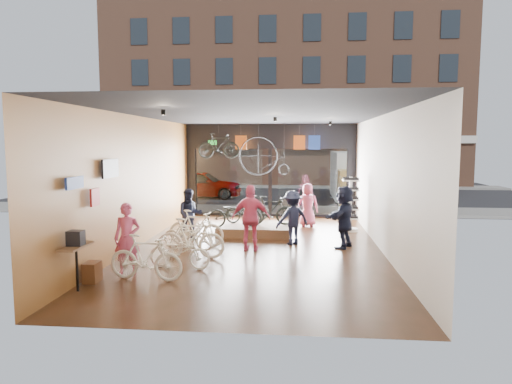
# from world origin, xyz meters

# --- Properties ---
(ground_plane) EXTENTS (7.00, 12.00, 0.04)m
(ground_plane) POSITION_xyz_m (0.00, 0.00, -0.02)
(ground_plane) COLOR black
(ground_plane) RESTS_ON ground
(ceiling) EXTENTS (7.00, 12.00, 0.04)m
(ceiling) POSITION_xyz_m (0.00, 0.00, 3.82)
(ceiling) COLOR black
(ceiling) RESTS_ON ground
(wall_left) EXTENTS (0.04, 12.00, 3.80)m
(wall_left) POSITION_xyz_m (-3.52, 0.00, 1.90)
(wall_left) COLOR #A17032
(wall_left) RESTS_ON ground
(wall_right) EXTENTS (0.04, 12.00, 3.80)m
(wall_right) POSITION_xyz_m (3.52, 0.00, 1.90)
(wall_right) COLOR beige
(wall_right) RESTS_ON ground
(wall_back) EXTENTS (7.00, 0.04, 3.80)m
(wall_back) POSITION_xyz_m (0.00, -6.02, 1.90)
(wall_back) COLOR beige
(wall_back) RESTS_ON ground
(storefront) EXTENTS (7.00, 0.26, 3.80)m
(storefront) POSITION_xyz_m (0.00, 6.00, 1.90)
(storefront) COLOR black
(storefront) RESTS_ON ground
(exit_sign) EXTENTS (0.35, 0.06, 0.18)m
(exit_sign) POSITION_xyz_m (-2.40, 5.88, 3.05)
(exit_sign) COLOR #198C26
(exit_sign) RESTS_ON storefront
(street_road) EXTENTS (30.00, 18.00, 0.02)m
(street_road) POSITION_xyz_m (0.00, 15.00, -0.01)
(street_road) COLOR black
(street_road) RESTS_ON ground
(sidewalk_near) EXTENTS (30.00, 2.40, 0.12)m
(sidewalk_near) POSITION_xyz_m (0.00, 7.20, 0.06)
(sidewalk_near) COLOR slate
(sidewalk_near) RESTS_ON ground
(sidewalk_far) EXTENTS (30.00, 2.00, 0.12)m
(sidewalk_far) POSITION_xyz_m (0.00, 19.00, 0.06)
(sidewalk_far) COLOR slate
(sidewalk_far) RESTS_ON ground
(opposite_building) EXTENTS (26.00, 5.00, 14.00)m
(opposite_building) POSITION_xyz_m (0.00, 21.50, 7.00)
(opposite_building) COLOR brown
(opposite_building) RESTS_ON ground
(street_car) EXTENTS (4.55, 1.83, 1.55)m
(street_car) POSITION_xyz_m (-4.25, 12.00, 0.78)
(street_car) COLOR gray
(street_car) RESTS_ON street_road
(box_truck) EXTENTS (2.17, 6.51, 2.57)m
(box_truck) POSITION_xyz_m (4.13, 11.00, 1.28)
(box_truck) COLOR silver
(box_truck) RESTS_ON street_road
(floor_bike_1) EXTENTS (1.75, 0.68, 1.02)m
(floor_bike_1) POSITION_xyz_m (-2.15, -3.36, 0.51)
(floor_bike_1) COLOR white
(floor_bike_1) RESTS_ON ground_plane
(floor_bike_2) EXTENTS (1.62, 0.78, 0.81)m
(floor_bike_2) POSITION_xyz_m (-1.67, -2.35, 0.41)
(floor_bike_2) COLOR white
(floor_bike_2) RESTS_ON ground_plane
(floor_bike_3) EXTENTS (1.80, 0.55, 1.08)m
(floor_bike_3) POSITION_xyz_m (-1.62, -1.39, 0.54)
(floor_bike_3) COLOR white
(floor_bike_3) RESTS_ON ground_plane
(floor_bike_4) EXTENTS (1.68, 0.99, 0.83)m
(floor_bike_4) POSITION_xyz_m (-1.94, -0.37, 0.42)
(floor_bike_4) COLOR white
(floor_bike_4) RESTS_ON ground_plane
(floor_bike_5) EXTENTS (1.83, 0.87, 1.06)m
(floor_bike_5) POSITION_xyz_m (-1.83, 0.14, 0.53)
(floor_bike_5) COLOR white
(floor_bike_5) RESTS_ON ground_plane
(display_platform) EXTENTS (2.40, 1.80, 0.30)m
(display_platform) POSITION_xyz_m (-0.27, 2.10, 0.15)
(display_platform) COLOR #4B2A19
(display_platform) RESTS_ON ground_plane
(display_bike_left) EXTENTS (1.88, 1.04, 0.94)m
(display_bike_left) POSITION_xyz_m (-0.88, 1.57, 0.77)
(display_bike_left) COLOR black
(display_bike_left) RESTS_ON display_platform
(display_bike_mid) EXTENTS (1.63, 0.50, 0.97)m
(display_bike_mid) POSITION_xyz_m (0.25, 2.11, 0.79)
(display_bike_mid) COLOR black
(display_bike_mid) RESTS_ON display_platform
(display_bike_right) EXTENTS (1.71, 1.43, 0.88)m
(display_bike_right) POSITION_xyz_m (-0.58, 2.67, 0.74)
(display_bike_right) COLOR black
(display_bike_right) RESTS_ON display_platform
(customer_0) EXTENTS (0.65, 0.47, 1.65)m
(customer_0) POSITION_xyz_m (-2.74, -2.90, 0.83)
(customer_0) COLOR #CC4C72
(customer_0) RESTS_ON ground_plane
(customer_1) EXTENTS (0.92, 0.80, 1.61)m
(customer_1) POSITION_xyz_m (-2.20, 0.91, 0.80)
(customer_1) COLOR #161C33
(customer_1) RESTS_ON ground_plane
(customer_2) EXTENTS (1.11, 0.51, 1.86)m
(customer_2) POSITION_xyz_m (-0.14, -0.34, 0.93)
(customer_2) COLOR #CC4C72
(customer_2) RESTS_ON ground_plane
(customer_3) EXTENTS (1.20, 1.02, 1.61)m
(customer_3) POSITION_xyz_m (1.00, 0.57, 0.81)
(customer_3) COLOR #161C33
(customer_3) RESTS_ON ground_plane
(customer_4) EXTENTS (0.79, 0.53, 1.58)m
(customer_4) POSITION_xyz_m (1.51, 3.62, 0.79)
(customer_4) COLOR #CC4C72
(customer_4) RESTS_ON ground_plane
(customer_5) EXTENTS (1.21, 1.74, 1.80)m
(customer_5) POSITION_xyz_m (2.49, 0.28, 0.90)
(customer_5) COLOR #161C33
(customer_5) RESTS_ON ground_plane
(sunglasses_rack) EXTENTS (0.62, 0.53, 1.88)m
(sunglasses_rack) POSITION_xyz_m (2.95, 2.84, 0.94)
(sunglasses_rack) COLOR white
(sunglasses_rack) RESTS_ON ground_plane
(wall_merch) EXTENTS (0.40, 2.40, 2.60)m
(wall_merch) POSITION_xyz_m (-3.38, -3.50, 1.30)
(wall_merch) COLOR navy
(wall_merch) RESTS_ON wall_left
(penny_farthing) EXTENTS (1.83, 0.06, 1.46)m
(penny_farthing) POSITION_xyz_m (-0.04, 4.26, 2.50)
(penny_farthing) COLOR black
(penny_farthing) RESTS_ON ceiling
(hung_bike) EXTENTS (1.60, 0.52, 0.95)m
(hung_bike) POSITION_xyz_m (-1.85, 4.20, 2.93)
(hung_bike) COLOR black
(hung_bike) RESTS_ON ceiling
(jersey_left) EXTENTS (0.45, 0.03, 0.55)m
(jersey_left) POSITION_xyz_m (-1.13, 5.20, 3.05)
(jersey_left) COLOR #CC5919
(jersey_left) RESTS_ON ceiling
(jersey_mid) EXTENTS (0.45, 0.03, 0.55)m
(jersey_mid) POSITION_xyz_m (1.19, 5.20, 3.05)
(jersey_mid) COLOR #CC5919
(jersey_mid) RESTS_ON ceiling
(jersey_right) EXTENTS (0.45, 0.03, 0.55)m
(jersey_right) POSITION_xyz_m (1.78, 5.20, 3.05)
(jersey_right) COLOR #1E3F99
(jersey_right) RESTS_ON ceiling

